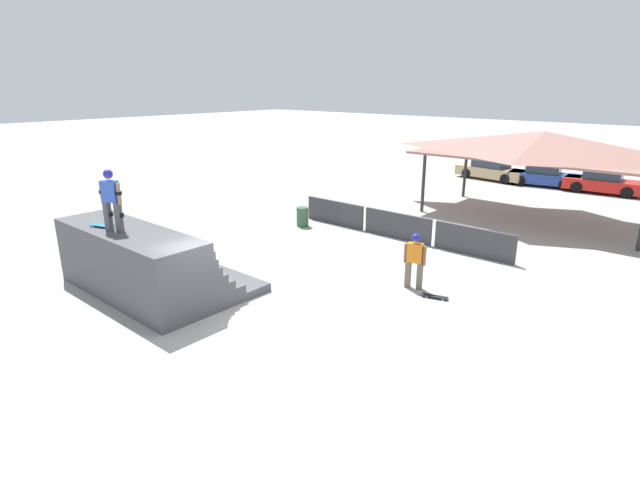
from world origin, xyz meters
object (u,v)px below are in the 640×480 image
Objects in this scene: skateboard_on_deck at (103,226)px; bystander_walking at (415,256)px; skater_on_deck at (111,196)px; parked_car_red at (604,183)px; parked_car_blue at (544,176)px; trash_bin at (303,217)px; skateboard_on_ground at (434,296)px; parked_car_tan at (492,170)px.

skateboard_on_deck reaches higher than bystander_walking.
skater_on_deck is 0.42× the size of parked_car_red.
bystander_walking is at bearing -91.90° from parked_car_blue.
bystander_walking reaches higher than trash_bin.
skateboard_on_ground is at bearing -20.92° from trash_bin.
skater_on_deck is at bearing 31.30° from bystander_walking.
bystander_walking is 0.41× the size of parked_car_blue.
parked_car_tan reaches higher than skateboard_on_ground.
parked_car_blue is (4.97, 16.37, 0.18)m from trash_bin.
skateboard_on_deck is at bearing 28.73° from bystander_walking.
trash_bin is 17.11m from parked_car_blue.
skater_on_deck is at bearing -14.22° from skateboard_on_deck.
skateboard_on_deck reaches higher than trash_bin.
skateboard_on_deck is 0.20× the size of parked_car_blue.
skater_on_deck is 2.10× the size of skateboard_on_deck.
skateboard_on_ground is at bearing -89.50° from parked_car_blue.
bystander_walking is at bearing -65.51° from parked_car_tan.
parked_car_tan and parked_car_red have the same top height.
parked_car_tan reaches higher than trash_bin.
skateboard_on_ground is 0.93× the size of trash_bin.
skateboard_on_ground is 8.77m from trash_bin.
parked_car_tan is 3.28m from parked_car_blue.
bystander_walking is 0.37× the size of parked_car_tan.
parked_car_red is at bearing 54.53° from skateboard_on_deck.
skateboard_on_deck reaches higher than parked_car_tan.
parked_car_tan is (-5.64, 19.16, -0.42)m from bystander_walking.
parked_car_blue is at bearing 176.49° from parked_car_red.
trash_bin is at bearing -87.80° from parked_car_tan.
parked_car_blue reaches higher than skateboard_on_ground.
parked_car_tan is (-6.50, 19.42, 0.54)m from skateboard_on_ground.
bystander_walking is 19.39m from parked_car_blue.
parked_car_red reaches higher than trash_bin.
parked_car_tan is (0.45, 25.36, -2.43)m from skater_on_deck.
bystander_walking is 7.89m from trash_bin.
skater_on_deck is 2.23× the size of skateboard_on_ground.
bystander_walking is 1.32m from skateboard_on_ground.
skateboard_on_deck is 0.98× the size of trash_bin.
skateboard_on_ground is at bearing -93.91° from parked_car_red.
skater_on_deck is 9.62m from skateboard_on_ground.
trash_bin is 16.38m from parked_car_tan.
trash_bin is at bearing -35.61° from bystander_walking.
bystander_walking reaches higher than skateboard_on_ground.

